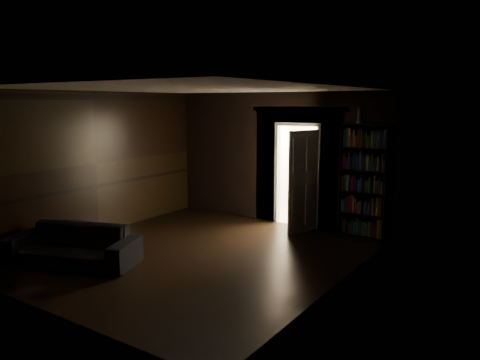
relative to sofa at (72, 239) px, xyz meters
The scene contains 9 objects.
ground 2.04m from the sofa, 45.70° to the left, with size 5.50×5.50×0.00m, color black.
room_walls 3.14m from the sofa, 60.98° to the left, with size 5.02×5.61×2.84m.
kitchen_alcove 5.69m from the sofa, 70.30° to the left, with size 2.20×1.80×2.60m.
sofa is the anchor object (origin of this frame).
bookshelf 5.31m from the sofa, 49.81° to the left, with size 0.90×0.32×2.20m, color black.
refrigerator 6.02m from the sofa, 67.30° to the left, with size 0.74×0.68×1.65m, color white.
door 4.43m from the sofa, 58.90° to the left, with size 0.85×0.05×2.05m, color white.
figurine 5.53m from the sofa, 51.38° to the left, with size 0.10×0.10×0.29m, color white.
bottles 6.09m from the sofa, 65.96° to the left, with size 0.61×0.08×0.25m, color black.
Camera 1 is at (4.90, -5.97, 2.58)m, focal length 35.00 mm.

